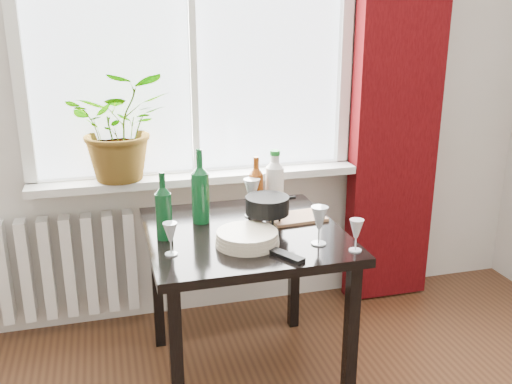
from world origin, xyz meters
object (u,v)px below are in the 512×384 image
object	(u,v)px
wineglass_front_right	(319,225)
wineglass_front_left	(171,239)
bottle_amber	(256,184)
cleaning_bottle	(275,180)
cutting_board	(297,218)
tv_remote	(287,256)
wineglass_far_right	(356,235)
wineglass_back_center	(252,197)
wine_bottle_left	(163,206)
fondue_pot	(267,213)
table	(244,250)
potted_plant	(121,126)
radiator	(58,267)
wine_bottle_right	(200,186)
wineglass_back_left	(202,191)
plate_stack	(247,238)

from	to	relation	value
wineglass_front_right	wineglass_front_left	world-z (taller)	wineglass_front_right
bottle_amber	cleaning_bottle	xyz separation A→B (m)	(0.09, -0.00, 0.01)
cleaning_bottle	cutting_board	bearing A→B (deg)	-64.87
tv_remote	cutting_board	size ratio (longest dim) A/B	0.62
wineglass_far_right	wineglass_back_center	distance (m)	0.59
wine_bottle_left	bottle_amber	size ratio (longest dim) A/B	1.05
cleaning_bottle	cutting_board	size ratio (longest dim) A/B	1.20
fondue_pot	wineglass_far_right	bearing A→B (deg)	-34.89
tv_remote	cutting_board	xyz separation A→B (m)	(0.18, 0.40, -0.00)
table	tv_remote	distance (m)	0.35
table	potted_plant	bearing A→B (deg)	128.87
bottle_amber	wineglass_far_right	bearing A→B (deg)	-64.57
radiator	cutting_board	distance (m)	1.30
bottle_amber	cutting_board	bearing A→B (deg)	-42.16
table	wine_bottle_right	xyz separation A→B (m)	(-0.16, 0.16, 0.27)
cutting_board	wineglass_front_left	bearing A→B (deg)	-157.55
bottle_amber	wineglass_front_left	bearing A→B (deg)	-139.19
radiator	wineglass_back_center	size ratio (longest dim) A/B	4.27
wineglass_back_left	fondue_pot	bearing A→B (deg)	-55.82
wineglass_back_center	plate_stack	distance (m)	0.35
cleaning_bottle	plate_stack	world-z (taller)	cleaning_bottle
plate_stack	cutting_board	size ratio (longest dim) A/B	1.05
wine_bottle_right	wineglass_front_left	world-z (taller)	wine_bottle_right
wine_bottle_left	plate_stack	size ratio (longest dim) A/B	1.10
radiator	cutting_board	xyz separation A→B (m)	(1.12, -0.55, 0.37)
cleaning_bottle	fondue_pot	size ratio (longest dim) A/B	1.38
cleaning_bottle	plate_stack	distance (m)	0.45
wine_bottle_left	wineglass_front_left	xyz separation A→B (m)	(0.00, -0.18, -0.08)
table	wineglass_front_right	size ratio (longest dim) A/B	5.07
wine_bottle_left	wineglass_far_right	bearing A→B (deg)	-24.86
wine_bottle_left	fondue_pot	world-z (taller)	wine_bottle_left
wine_bottle_right	wineglass_back_left	xyz separation A→B (m)	(0.04, 0.18, -0.08)
wineglass_front_right	plate_stack	distance (m)	0.30
wine_bottle_left	wineglass_back_center	size ratio (longest dim) A/B	1.57
wine_bottle_right	cleaning_bottle	xyz separation A→B (m)	(0.37, 0.06, -0.02)
plate_stack	wine_bottle_right	bearing A→B (deg)	113.91
wine_bottle_right	plate_stack	bearing A→B (deg)	-66.09
wine_bottle_right	cleaning_bottle	size ratio (longest dim) A/B	1.14
plate_stack	cutting_board	distance (m)	0.38
radiator	wineglass_back_left	world-z (taller)	wineglass_back_left
table	wineglass_back_left	distance (m)	0.40
table	fondue_pot	bearing A→B (deg)	-3.01
potted_plant	fondue_pot	xyz separation A→B (m)	(0.58, -0.60, -0.30)
radiator	cleaning_bottle	world-z (taller)	cleaning_bottle
wine_bottle_right	wineglass_back_left	world-z (taller)	wine_bottle_right
radiator	cutting_board	world-z (taller)	cutting_board
radiator	wine_bottle_left	distance (m)	0.95
radiator	wine_bottle_right	distance (m)	0.99
wineglass_front_left	plate_stack	bearing A→B (deg)	3.81
wine_bottle_right	radiator	bearing A→B (deg)	145.33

